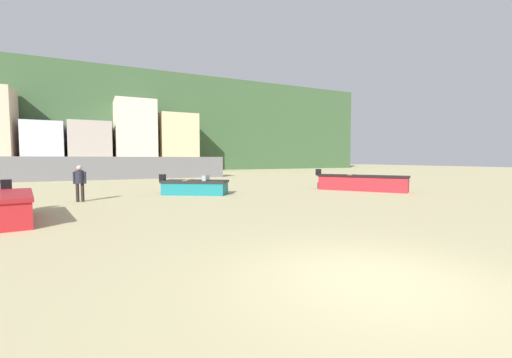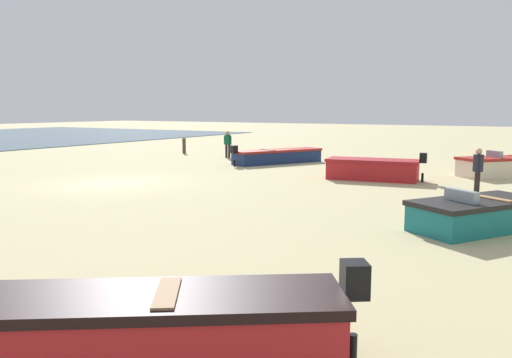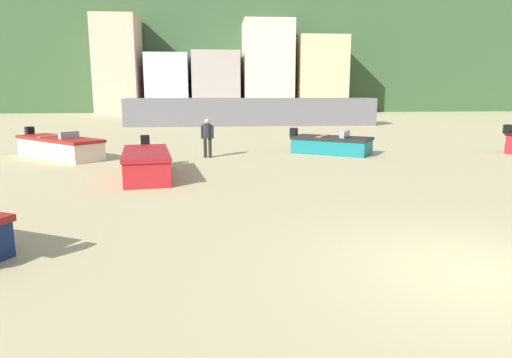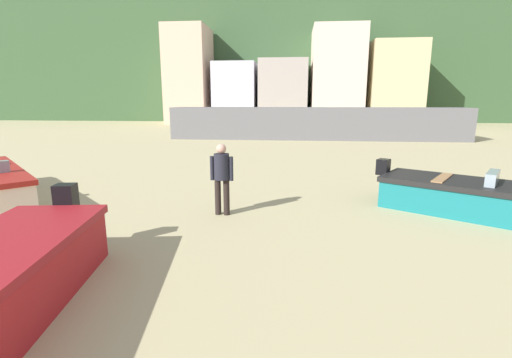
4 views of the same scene
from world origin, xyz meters
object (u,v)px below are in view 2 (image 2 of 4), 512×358
(boat_red_3, at_px, (373,169))
(beach_walker_distant, at_px, (228,142))
(boat_cream_5, at_px, (509,166))
(beach_walker_foreground, at_px, (478,168))
(boat_red_0, at_px, (112,335))
(boat_teal_4, at_px, (478,214))
(boat_navy_2, at_px, (277,156))
(mooring_post_near_water, at_px, (184,146))

(boat_red_3, relative_size, beach_walker_distant, 2.53)
(boat_cream_5, xyz_separation_m, beach_walker_foreground, (6.16, -0.47, 0.51))
(beach_walker_distant, bearing_deg, beach_walker_foreground, 154.13)
(boat_red_0, xyz_separation_m, boat_teal_4, (-9.51, 2.45, -0.08))
(beach_walker_distant, bearing_deg, boat_cream_5, 176.27)
(boat_red_0, height_order, boat_cream_5, boat_red_0)
(boat_navy_2, height_order, boat_teal_4, boat_teal_4)
(boat_cream_5, height_order, beach_walker_distant, beach_walker_distant)
(mooring_post_near_water, bearing_deg, beach_walker_distant, 75.63)
(boat_teal_4, height_order, beach_walker_distant, beach_walker_distant)
(boat_red_0, height_order, mooring_post_near_water, boat_red_0)
(boat_red_0, bearing_deg, beach_walker_foreground, -41.17)
(mooring_post_near_water, height_order, beach_walker_distant, beach_walker_distant)
(boat_navy_2, distance_m, beach_walker_foreground, 12.24)
(beach_walker_foreground, distance_m, beach_walker_distant, 16.38)
(beach_walker_foreground, bearing_deg, boat_cream_5, -0.42)
(mooring_post_near_water, relative_size, beach_walker_distant, 0.62)
(boat_red_3, distance_m, beach_walker_foreground, 4.71)
(boat_red_3, relative_size, boat_cream_5, 0.94)
(mooring_post_near_water, bearing_deg, boat_navy_2, 74.77)
(boat_navy_2, bearing_deg, boat_cream_5, 29.82)
(boat_cream_5, relative_size, mooring_post_near_water, 4.31)
(boat_red_0, bearing_deg, boat_red_3, -25.95)
(beach_walker_foreground, xyz_separation_m, beach_walker_distant, (-6.77, -14.91, 0.00))
(beach_walker_foreground, height_order, beach_walker_distant, same)
(boat_navy_2, relative_size, boat_cream_5, 1.20)
(boat_teal_4, distance_m, beach_walker_distant, 19.87)
(boat_navy_2, xyz_separation_m, beach_walker_foreground, (5.60, 10.87, 0.57))
(boat_red_0, distance_m, boat_teal_4, 9.82)
(boat_red_0, relative_size, beach_walker_distant, 3.04)
(mooring_post_near_water, bearing_deg, boat_red_0, 37.43)
(boat_red_3, xyz_separation_m, beach_walker_foreground, (1.89, 4.29, 0.51))
(boat_red_0, distance_m, beach_walker_distant, 25.43)
(boat_cream_5, distance_m, beach_walker_distant, 15.41)
(boat_navy_2, height_order, boat_red_3, boat_red_3)
(boat_teal_4, distance_m, beach_walker_foreground, 5.52)
(boat_red_0, height_order, boat_navy_2, boat_red_0)
(boat_navy_2, distance_m, boat_red_3, 7.55)
(boat_cream_5, xyz_separation_m, mooring_post_near_water, (-1.70, -19.64, 0.06))
(boat_cream_5, bearing_deg, boat_navy_2, 45.78)
(mooring_post_near_water, xyz_separation_m, beach_walker_foreground, (7.86, 19.16, 0.45))
(boat_red_0, height_order, beach_walker_foreground, beach_walker_foreground)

